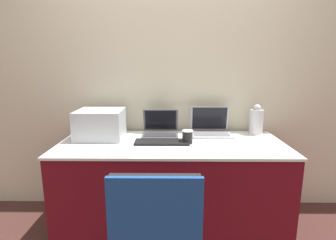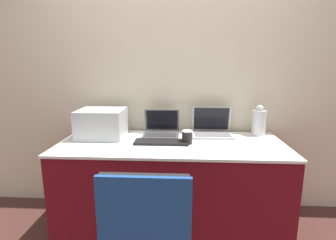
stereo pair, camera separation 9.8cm
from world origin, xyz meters
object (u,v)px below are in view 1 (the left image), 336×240
metal_pitcher (256,121)px  laptop_left (160,130)px  laptop_right (211,129)px  chair (157,232)px  external_keyboard (162,142)px  coffee_cup (187,137)px  printer (101,123)px

metal_pitcher → laptop_left: bearing=-176.7°
laptop_right → chair: laptop_right is taller
external_keyboard → coffee_cup: coffee_cup is taller
external_keyboard → metal_pitcher: metal_pitcher is taller
chair → laptop_right: bearing=69.5°
printer → coffee_cup: bearing=-12.2°
coffee_cup → external_keyboard: bearing=179.8°
chair → laptop_left: bearing=91.2°
printer → coffee_cup: 0.76m
laptop_right → chair: bearing=-110.5°
printer → laptop_right: bearing=7.0°
laptop_right → chair: (-0.43, -1.16, -0.24)m
external_keyboard → coffee_cup: bearing=-0.2°
laptop_left → laptop_right: bearing=3.6°
laptop_left → coffee_cup: bearing=-47.5°
printer → laptop_left: printer is taller
printer → metal_pitcher: 1.39m
printer → laptop_left: 0.53m
coffee_cup → metal_pitcher: size_ratio=0.40×
printer → external_keyboard: 0.57m
laptop_left → laptop_right: size_ratio=0.89×
laptop_left → coffee_cup: (0.23, -0.25, 0.00)m
laptop_left → coffee_cup: 0.34m
chair → metal_pitcher: bearing=54.3°
external_keyboard → chair: chair is taller
laptop_left → laptop_right: (0.46, 0.03, 0.00)m
metal_pitcher → chair: size_ratio=0.30×
coffee_cup → printer: bearing=167.8°
external_keyboard → chair: 0.90m
printer → coffee_cup: printer is taller
printer → external_keyboard: printer is taller
external_keyboard → printer: bearing=163.4°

